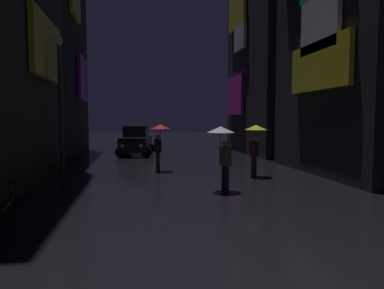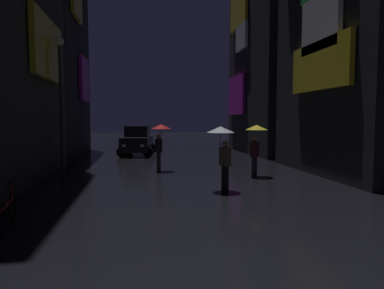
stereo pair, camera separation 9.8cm
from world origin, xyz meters
name	(u,v)px [view 2 (the right image)]	position (x,y,z in m)	size (l,w,h in m)	color
building_left_far	(46,18)	(-7.49, 22.34, 8.64)	(4.25, 8.68, 17.28)	#232328
building_right_mid	(359,17)	(7.47, 12.89, 6.66)	(4.25, 7.80, 13.31)	#232328
building_right_far	(273,30)	(7.48, 22.29, 8.50)	(4.25, 8.54, 16.99)	#232328
pedestrian_foreground_left_clear	(222,140)	(0.84, 10.02, 1.67)	(0.90, 0.90, 2.12)	black
pedestrian_far_right_yellow	(256,136)	(2.88, 12.56, 1.67)	(0.90, 0.90, 2.12)	#2D2D38
pedestrian_near_crossing_red	(160,134)	(-0.85, 14.73, 1.67)	(0.90, 0.90, 2.12)	#38332D
bicycle_parked_at_storefront	(7,211)	(-4.60, 7.01, 0.39)	(0.32, 1.81, 0.96)	black
car_distant	(138,141)	(-1.89, 22.00, 0.93)	(2.61, 4.31, 1.92)	black
streetlamp_left_far	(61,90)	(-5.00, 14.34, 3.57)	(0.36, 0.36, 5.74)	#2D2D33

